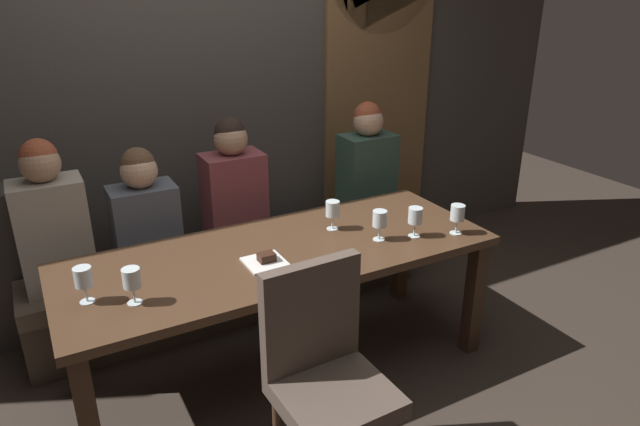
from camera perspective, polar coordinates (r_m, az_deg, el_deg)
name	(u,v)px	position (r m, az deg, el deg)	size (l,w,h in m)	color
ground	(284,369)	(3.29, -3.62, -15.36)	(9.00, 9.00, 0.00)	#382D26
back_wall_tiled	(196,67)	(3.78, -12.36, 14.12)	(6.00, 0.12, 3.00)	#423D38
arched_door	(379,75)	(4.32, 5.91, 13.67)	(0.90, 0.05, 2.55)	brown
dining_table	(281,265)	(2.94, -3.93, -5.25)	(2.20, 0.84, 0.74)	#412B1C
banquette_bench	(237,279)	(3.71, -8.36, -6.60)	(2.50, 0.44, 0.45)	#40352A
chair_near_side	(325,366)	(2.39, 0.47, -15.12)	(0.45, 0.45, 0.98)	#4C3321
diner_redhead	(51,220)	(3.30, -25.41, -0.62)	(0.36, 0.24, 0.83)	#9E9384
diner_bearded	(145,215)	(3.33, -17.22, -0.15)	(0.36, 0.24, 0.73)	#4C515B
diner_far_end	(234,188)	(3.49, -8.67, 2.50)	(0.36, 0.24, 0.82)	brown
diner_near_end	(367,166)	(3.87, 4.73, 4.73)	(0.36, 0.24, 0.83)	#2D473D
wine_glass_end_left	(132,279)	(2.51, -18.41, -6.31)	(0.08, 0.08, 0.16)	silver
wine_glass_end_right	(333,210)	(3.08, 1.27, 0.29)	(0.08, 0.08, 0.16)	silver
wine_glass_far_left	(380,220)	(2.97, 6.02, -0.70)	(0.08, 0.08, 0.16)	silver
wine_glass_near_left	(458,213)	(3.12, 13.66, -0.04)	(0.08, 0.08, 0.16)	silver
wine_glass_near_right	(83,279)	(2.59, -22.68, -6.11)	(0.08, 0.08, 0.16)	silver
wine_glass_center_front	(415,217)	(3.04, 9.55, -0.39)	(0.08, 0.08, 0.16)	silver
dessert_plate	(265,260)	(2.77, -5.50, -4.76)	(0.19, 0.19, 0.05)	white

